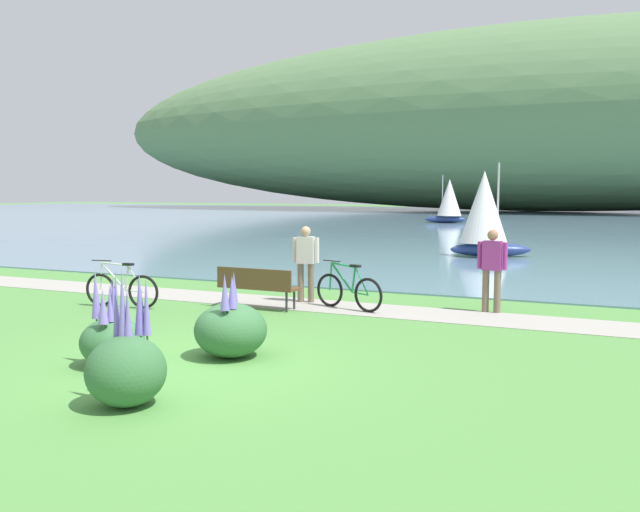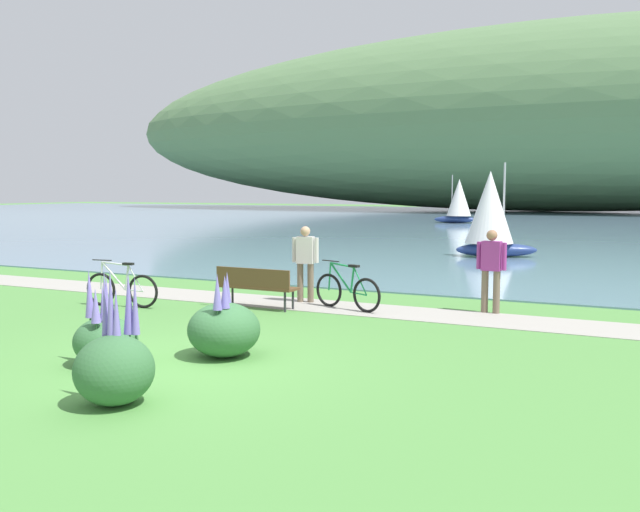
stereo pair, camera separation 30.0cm
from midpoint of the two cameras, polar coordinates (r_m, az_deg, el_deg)
ground_plane at (r=10.06m, az=-10.84°, el=-8.98°), size 200.00×200.00×0.00m
bay_water at (r=55.86m, az=19.58°, el=2.72°), size 180.00×80.00×0.04m
distant_hillside at (r=82.88m, az=18.65°, el=10.95°), size 113.32×28.00×21.22m
shoreline_path at (r=14.58m, az=1.66°, el=-4.31°), size 60.00×1.50×0.01m
park_bench_near_camera at (r=14.38m, az=-4.85°, el=-2.39°), size 1.81×0.52×0.88m
bicycle_leaning_near_bench at (r=15.12m, az=-15.86°, el=-2.66°), size 1.76×0.30×1.01m
bicycle_beside_path at (r=14.24m, az=2.91°, el=-2.96°), size 1.71×0.59×1.01m
person_at_shoreline at (r=14.20m, az=14.84°, el=-0.80°), size 0.61×0.24×1.71m
person_on_the_grass at (r=15.06m, az=-0.67°, el=-0.26°), size 0.60×0.29×1.71m
echium_bush_closest_to_camera at (r=8.32m, az=-15.94°, el=-8.92°), size 0.94×0.94×1.61m
echium_bush_beside_closest at (r=10.21m, az=-16.87°, el=-6.63°), size 0.91×0.91×1.38m
echium_bush_mid_cluster at (r=10.33m, az=-7.28°, el=-6.10°), size 1.10×1.10×1.31m
sailboat_nearest_to_shore at (r=25.77m, az=14.54°, el=3.56°), size 3.06×2.26×3.47m
sailboat_mid_bay at (r=51.75m, az=11.78°, el=4.62°), size 3.16×2.12×3.59m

